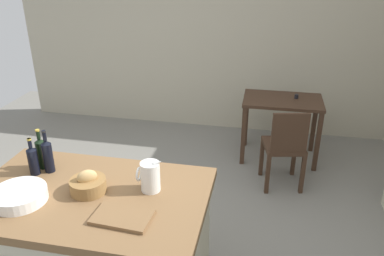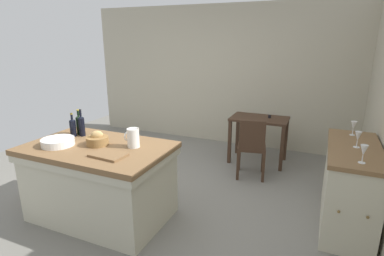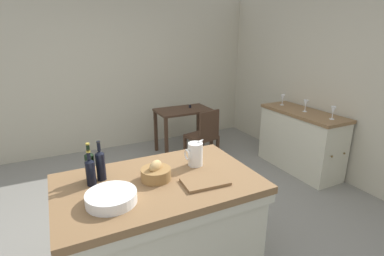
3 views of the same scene
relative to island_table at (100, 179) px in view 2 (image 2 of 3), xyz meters
name	(u,v)px [view 2 (image 2 of 3)]	position (x,y,z in m)	size (l,w,h in m)	color
ground_plane	(152,198)	(0.32, 0.58, -0.47)	(6.76, 6.76, 0.00)	slate
wall_back	(219,76)	(0.32, 3.18, 0.83)	(5.32, 0.12, 2.60)	#B2AA93
island_table	(100,179)	(0.00, 0.00, 0.00)	(1.58, 0.99, 0.87)	brown
side_cabinet	(349,186)	(2.58, 0.97, -0.01)	(0.52, 1.31, 0.90)	brown
writing_desk	(259,125)	(1.30, 2.36, 0.17)	(0.90, 0.57, 0.81)	#3D281C
wooden_chair	(252,146)	(1.33, 1.70, 0.02)	(0.47, 0.47, 0.90)	#3D281C
pitcher	(133,138)	(0.39, 0.13, 0.51)	(0.17, 0.13, 0.25)	white
wash_bowl	(58,142)	(-0.40, -0.16, 0.44)	(0.35, 0.35, 0.08)	white
bread_basket	(97,140)	(-0.01, 0.02, 0.46)	(0.24, 0.24, 0.16)	olive
cutting_board	(108,155)	(0.31, -0.20, 0.41)	(0.35, 0.22, 0.02)	brown
wine_bottle_dark	(82,125)	(-0.40, 0.21, 0.53)	(0.07, 0.07, 0.33)	black
wine_bottle_amber	(79,124)	(-0.47, 0.25, 0.52)	(0.07, 0.07, 0.31)	black
wine_bottle_green	(73,127)	(-0.48, 0.16, 0.51)	(0.07, 0.07, 0.28)	black
wine_glass_far_left	(364,151)	(2.60, 0.52, 0.55)	(0.07, 0.07, 0.17)	white
wine_glass_left	(358,137)	(2.58, 0.96, 0.55)	(0.07, 0.07, 0.17)	white
wine_glass_middle	(354,126)	(2.57, 1.42, 0.55)	(0.07, 0.07, 0.17)	white
wicker_hamper	(44,184)	(-1.03, 0.08, -0.31)	(0.29, 0.29, 0.32)	olive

